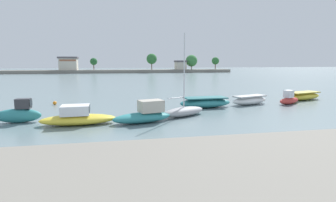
{
  "coord_description": "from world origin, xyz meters",
  "views": [
    {
      "loc": [
        1.14,
        -12.88,
        4.67
      ],
      "look_at": [
        5.99,
        11.97,
        0.94
      ],
      "focal_mm": 28.53,
      "sensor_mm": 36.0,
      "label": 1
    }
  ],
  "objects": [
    {
      "name": "mooring_buoy_0",
      "position": [
        -8.55,
        16.37,
        0.16
      ],
      "size": [
        0.33,
        0.33,
        0.33
      ],
      "primitive_type": "sphere",
      "color": "red",
      "rests_on": "ground"
    },
    {
      "name": "ground_plane",
      "position": [
        0.0,
        0.0,
        0.0
      ],
      "size": [
        400.0,
        400.0,
        0.0
      ],
      "primitive_type": "plane",
      "color": "slate"
    },
    {
      "name": "moored_boat_3",
      "position": [
        3.24,
        7.4,
        0.62
      ],
      "size": [
        4.95,
        2.78,
        1.71
      ],
      "rotation": [
        0.0,
        0.0,
        0.26
      ],
      "color": "teal",
      "rests_on": "ground"
    },
    {
      "name": "moored_boat_6",
      "position": [
        15.54,
        13.94,
        0.48
      ],
      "size": [
        5.07,
        2.99,
        1.0
      ],
      "rotation": [
        0.0,
        0.0,
        0.31
      ],
      "color": "white",
      "rests_on": "ground"
    },
    {
      "name": "moored_boat_2",
      "position": [
        -1.75,
        7.63,
        0.54
      ],
      "size": [
        5.6,
        2.19,
        1.48
      ],
      "rotation": [
        0.0,
        0.0,
        0.04
      ],
      "color": "yellow",
      "rests_on": "ground"
    },
    {
      "name": "moored_boat_1",
      "position": [
        -6.31,
        9.17,
        0.67
      ],
      "size": [
        3.45,
        1.11,
        1.86
      ],
      "rotation": [
        0.0,
        0.0,
        -0.03
      ],
      "color": "teal",
      "rests_on": "ground"
    },
    {
      "name": "moored_boat_5",
      "position": [
        10.11,
        13.01,
        0.52
      ],
      "size": [
        5.51,
        2.4,
        1.07
      ],
      "rotation": [
        0.0,
        0.0,
        0.05
      ],
      "color": "teal",
      "rests_on": "ground"
    },
    {
      "name": "mooring_buoy_1",
      "position": [
        -5.53,
        17.85,
        0.2
      ],
      "size": [
        0.4,
        0.4,
        0.4
      ],
      "primitive_type": "sphere",
      "color": "orange",
      "rests_on": "ground"
    },
    {
      "name": "moored_boat_8",
      "position": [
        23.84,
        16.04,
        0.48
      ],
      "size": [
        5.84,
        3.41,
        0.99
      ],
      "rotation": [
        0.0,
        0.0,
        0.29
      ],
      "color": "yellow",
      "rests_on": "ground"
    },
    {
      "name": "moored_boat_4",
      "position": [
        6.84,
        9.17,
        0.44
      ],
      "size": [
        4.58,
        3.37,
        7.07
      ],
      "rotation": [
        0.0,
        0.0,
        0.49
      ],
      "color": "#9E9EA3",
      "rests_on": "ground"
    },
    {
      "name": "distant_shoreline",
      "position": [
        2.9,
        102.45,
        2.34
      ],
      "size": [
        102.99,
        7.08,
        8.11
      ],
      "color": "gray",
      "rests_on": "ground"
    },
    {
      "name": "moored_boat_7",
      "position": [
        20.05,
        13.42,
        0.52
      ],
      "size": [
        3.61,
        2.53,
        1.56
      ],
      "rotation": [
        0.0,
        0.0,
        0.47
      ],
      "color": "#C63833",
      "rests_on": "ground"
    }
  ]
}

